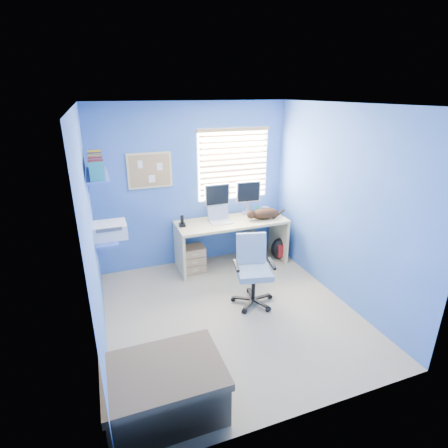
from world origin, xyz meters
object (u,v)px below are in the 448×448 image
object	(u,v)px
tower_pc	(254,248)
desk	(232,243)
laptop	(221,216)
cat	(265,213)
office_chair	(253,279)

from	to	relation	value
tower_pc	desk	bearing A→B (deg)	174.17
laptop	cat	xyz separation A→B (m)	(0.71, -0.07, -0.03)
desk	laptop	size ratio (longest dim) A/B	5.23
cat	desk	bearing A→B (deg)	170.08
cat	office_chair	distance (m)	1.32
desk	cat	xyz separation A→B (m)	(0.53, -0.08, 0.45)
desk	tower_pc	xyz separation A→B (m)	(0.39, -0.03, -0.14)
tower_pc	office_chair	world-z (taller)	office_chair
cat	office_chair	bearing A→B (deg)	-124.64
cat	office_chair	world-z (taller)	office_chair
desk	laptop	xyz separation A→B (m)	(-0.18, -0.01, 0.48)
laptop	office_chair	world-z (taller)	laptop
cat	laptop	bearing A→B (deg)	172.78
desk	tower_pc	bearing A→B (deg)	-4.26
desk	laptop	bearing A→B (deg)	-177.42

